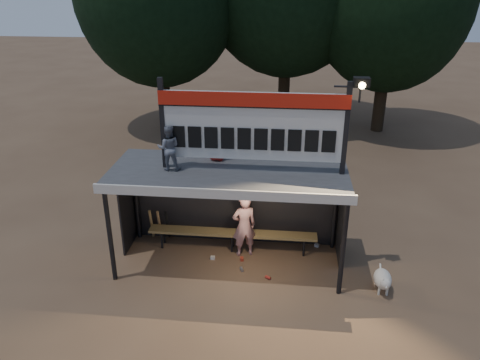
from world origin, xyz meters
name	(u,v)px	position (x,y,z in m)	size (l,w,h in m)	color
ground	(230,262)	(0.00, 0.00, 0.00)	(80.00, 80.00, 0.00)	brown
player	(244,226)	(0.30, 0.36, 0.77)	(0.56, 0.37, 1.54)	silver
child_a	(169,148)	(-1.22, -0.14, 2.80)	(0.47, 0.36, 0.96)	slate
child_b	(217,141)	(-0.31, 0.50, 2.76)	(0.43, 0.28, 0.89)	#A61D19
dugout_shelter	(230,185)	(0.00, 0.24, 1.85)	(5.10, 2.08, 2.32)	#3B3B3D
scoreboard_assembly	(256,124)	(0.56, -0.01, 3.32)	(4.10, 0.27, 1.99)	black
bench	(232,233)	(0.00, 0.55, 0.43)	(4.00, 0.35, 0.48)	olive
tree_right	(393,0)	(5.00, 10.50, 5.19)	(6.08, 6.08, 8.72)	black
dog	(383,280)	(3.30, -0.73, 0.28)	(0.36, 0.81, 0.49)	beige
bats	(159,224)	(-1.84, 0.82, 0.43)	(0.48, 0.33, 0.84)	olive
litter	(257,261)	(0.62, 0.04, 0.04)	(2.55, 1.54, 0.08)	#A9301C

